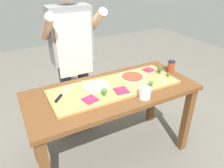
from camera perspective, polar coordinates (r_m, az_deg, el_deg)
ground_plane at (r=2.39m, az=0.09°, el=-18.08°), size 8.00×8.00×0.00m
prep_table at (r=1.96m, az=0.10°, el=-4.54°), size 1.53×0.69×0.79m
cutting_board at (r=1.92m, az=0.81°, el=-0.68°), size 1.17×0.43×0.02m
chefs_knife at (r=1.81m, az=-13.50°, el=-2.95°), size 0.21×0.24×0.02m
pizza_whole_tomato_red at (r=2.06m, az=5.48°, el=1.92°), size 0.25×0.25×0.02m
pizza_whole_cheese_artichoke at (r=1.89m, az=-4.10°, el=-0.62°), size 0.23×0.23×0.02m
pizza_slice_near_right at (r=2.23m, az=9.77°, el=3.80°), size 0.10×0.10×0.01m
pizza_slice_far_left at (r=1.83m, az=2.47°, el=-1.75°), size 0.12×0.12×0.01m
pizza_slice_center at (r=1.71m, az=-5.94°, el=-4.14°), size 0.12×0.12×0.01m
broccoli_floret_center_left at (r=2.13m, az=14.89°, el=2.57°), size 0.03×0.03×0.04m
broccoli_floret_back_mid at (r=1.91m, az=10.47°, el=0.21°), size 0.04×0.04×0.06m
broccoli_floret_back_right at (r=1.75m, az=-2.14°, el=-1.95°), size 0.05×0.05×0.07m
broccoli_floret_back_left at (r=2.17m, az=12.70°, el=3.84°), size 0.05×0.05×0.07m
cheese_crumble_a at (r=2.10m, az=13.28°, el=1.82°), size 0.01×0.01×0.01m
cheese_crumble_b at (r=1.96m, az=-7.69°, el=0.50°), size 0.03×0.03×0.02m
cheese_crumble_c at (r=2.01m, az=13.92°, el=0.59°), size 0.03×0.03×0.02m
flour_cup at (r=1.77m, az=8.81°, el=-2.54°), size 0.10×0.10×0.10m
sauce_jar at (r=2.27m, az=15.60°, el=4.56°), size 0.07×0.07×0.12m
cook_center at (r=2.19m, az=-10.67°, el=8.34°), size 0.54×0.39×1.67m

